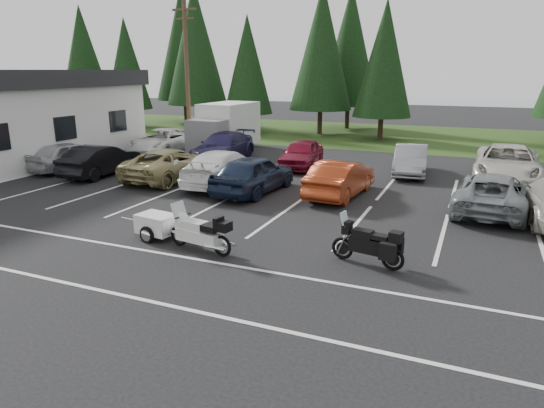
% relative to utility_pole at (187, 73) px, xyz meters
% --- Properties ---
extents(ground, '(120.00, 120.00, 0.00)m').
position_rel_utility_pole_xyz_m(ground, '(10.00, -12.00, -4.70)').
color(ground, black).
rests_on(ground, ground).
extents(grass_strip, '(80.00, 16.00, 0.01)m').
position_rel_utility_pole_xyz_m(grass_strip, '(10.00, 12.00, -4.69)').
color(grass_strip, '#223812').
rests_on(grass_strip, ground).
extents(lake_water, '(70.00, 50.00, 0.02)m').
position_rel_utility_pole_xyz_m(lake_water, '(14.00, 43.00, -4.70)').
color(lake_water, slate).
rests_on(lake_water, ground).
extents(utility_pole, '(1.60, 0.26, 9.00)m').
position_rel_utility_pole_xyz_m(utility_pole, '(0.00, 0.00, 0.00)').
color(utility_pole, '#473321').
rests_on(utility_pole, ground).
extents(box_truck, '(2.40, 5.60, 2.90)m').
position_rel_utility_pole_xyz_m(box_truck, '(2.00, 0.50, -3.25)').
color(box_truck, silver).
rests_on(box_truck, ground).
extents(stall_markings, '(32.00, 16.00, 0.01)m').
position_rel_utility_pole_xyz_m(stall_markings, '(10.00, -10.00, -4.69)').
color(stall_markings, silver).
rests_on(stall_markings, ground).
extents(conifer_0, '(4.58, 4.58, 10.66)m').
position_rel_utility_pole_xyz_m(conifer_0, '(-18.00, 10.50, 1.53)').
color(conifer_0, '#332316').
rests_on(conifer_0, ground).
extents(conifer_1, '(3.96, 3.96, 9.22)m').
position_rel_utility_pole_xyz_m(conifer_1, '(-12.00, 9.20, 0.69)').
color(conifer_1, '#332316').
rests_on(conifer_1, ground).
extents(conifer_2, '(5.10, 5.10, 11.89)m').
position_rel_utility_pole_xyz_m(conifer_2, '(-6.00, 10.80, 2.25)').
color(conifer_2, '#332316').
rests_on(conifer_2, ground).
extents(conifer_3, '(3.87, 3.87, 9.02)m').
position_rel_utility_pole_xyz_m(conifer_3, '(-0.50, 9.40, 0.57)').
color(conifer_3, '#332316').
rests_on(conifer_3, ground).
extents(conifer_4, '(4.80, 4.80, 11.17)m').
position_rel_utility_pole_xyz_m(conifer_4, '(5.00, 10.90, 1.83)').
color(conifer_4, '#332316').
rests_on(conifer_4, ground).
extents(conifer_5, '(4.14, 4.14, 9.63)m').
position_rel_utility_pole_xyz_m(conifer_5, '(10.00, 9.60, 0.93)').
color(conifer_5, '#332316').
rests_on(conifer_5, ground).
extents(conifer_back_a, '(5.28, 5.28, 12.30)m').
position_rel_utility_pole_xyz_m(conifer_back_a, '(-10.00, 15.00, 2.49)').
color(conifer_back_a, '#332316').
rests_on(conifer_back_a, ground).
extents(conifer_back_b, '(4.97, 4.97, 11.58)m').
position_rel_utility_pole_xyz_m(conifer_back_b, '(6.00, 15.50, 2.07)').
color(conifer_back_b, '#332316').
rests_on(conifer_back_b, ground).
extents(car_near_0, '(2.15, 4.45, 1.46)m').
position_rel_utility_pole_xyz_m(car_near_0, '(-2.23, -7.64, -3.97)').
color(car_near_0, '#B3B3B8').
rests_on(car_near_0, ground).
extents(car_near_1, '(1.74, 4.51, 1.46)m').
position_rel_utility_pole_xyz_m(car_near_1, '(0.12, -8.04, -3.97)').
color(car_near_1, black).
rests_on(car_near_1, ground).
extents(car_near_2, '(2.54, 5.26, 1.44)m').
position_rel_utility_pole_xyz_m(car_near_2, '(3.71, -7.46, -3.98)').
color(car_near_2, '#8B8251').
rests_on(car_near_2, ground).
extents(car_near_3, '(2.46, 5.39, 1.53)m').
position_rel_utility_pole_xyz_m(car_near_3, '(6.45, -7.48, -3.93)').
color(car_near_3, white).
rests_on(car_near_3, ground).
extents(car_near_4, '(2.19, 4.73, 1.57)m').
position_rel_utility_pole_xyz_m(car_near_4, '(8.28, -8.25, -3.91)').
color(car_near_4, '#152036').
rests_on(car_near_4, ground).
extents(car_near_5, '(1.88, 4.52, 1.46)m').
position_rel_utility_pole_xyz_m(car_near_5, '(11.72, -7.40, -3.97)').
color(car_near_5, '#943012').
rests_on(car_near_5, ground).
extents(car_near_6, '(2.71, 5.18, 1.39)m').
position_rel_utility_pole_xyz_m(car_near_6, '(17.27, -7.49, -4.00)').
color(car_near_6, slate).
rests_on(car_near_6, ground).
extents(car_far_0, '(2.83, 5.49, 1.48)m').
position_rel_utility_pole_xyz_m(car_far_0, '(-0.86, -1.69, -3.96)').
color(car_far_0, white).
rests_on(car_far_0, ground).
extents(car_far_1, '(2.45, 5.38, 1.53)m').
position_rel_utility_pole_xyz_m(car_far_1, '(3.56, -2.23, -3.93)').
color(car_far_1, '#1D1940').
rests_on(car_far_1, ground).
extents(car_far_2, '(2.08, 4.36, 1.44)m').
position_rel_utility_pole_xyz_m(car_far_2, '(8.28, -2.45, -3.98)').
color(car_far_2, maroon).
rests_on(car_far_2, ground).
extents(car_far_3, '(1.91, 4.37, 1.40)m').
position_rel_utility_pole_xyz_m(car_far_3, '(13.69, -1.99, -4.00)').
color(car_far_3, gray).
rests_on(car_far_3, ground).
extents(car_far_4, '(2.86, 5.96, 1.64)m').
position_rel_utility_pole_xyz_m(car_far_4, '(17.92, -2.01, -3.88)').
color(car_far_4, beige).
rests_on(car_far_4, ground).
extents(touring_motorcycle, '(2.49, 1.13, 1.33)m').
position_rel_utility_pole_xyz_m(touring_motorcycle, '(9.76, -14.91, -4.03)').
color(touring_motorcycle, silver).
rests_on(touring_motorcycle, ground).
extents(cargo_trailer, '(1.76, 1.15, 0.76)m').
position_rel_utility_pole_xyz_m(cargo_trailer, '(8.03, -14.50, -4.32)').
color(cargo_trailer, silver).
rests_on(cargo_trailer, ground).
extents(adventure_motorcycle, '(2.31, 1.16, 1.34)m').
position_rel_utility_pole_xyz_m(adventure_motorcycle, '(14.26, -14.06, -4.03)').
color(adventure_motorcycle, black).
rests_on(adventure_motorcycle, ground).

